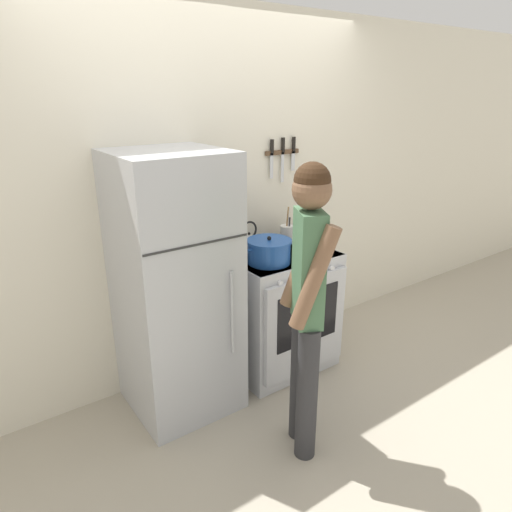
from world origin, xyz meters
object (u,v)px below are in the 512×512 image
(dutch_oven_pot, at_px, (269,251))
(tea_kettle, at_px, (249,243))
(utensil_jar, at_px, (287,234))
(person, at_px, (307,299))
(refrigerator, at_px, (176,287))
(stove_range, at_px, (279,309))

(dutch_oven_pot, bearing_deg, tea_kettle, 86.96)
(dutch_oven_pot, xyz_separation_m, utensil_jar, (0.36, 0.26, -0.01))
(utensil_jar, distance_m, person, 1.11)
(tea_kettle, bearing_deg, dutch_oven_pot, -93.04)
(refrigerator, height_order, utensil_jar, refrigerator)
(dutch_oven_pot, bearing_deg, stove_range, 30.11)
(tea_kettle, xyz_separation_m, utensil_jar, (0.35, 0.01, 0.00))
(dutch_oven_pot, xyz_separation_m, tea_kettle, (0.01, 0.25, -0.01))
(stove_range, distance_m, tea_kettle, 0.56)
(tea_kettle, bearing_deg, stove_range, -44.01)
(stove_range, xyz_separation_m, person, (-0.42, -0.77, 0.50))
(stove_range, bearing_deg, dutch_oven_pot, -149.89)
(dutch_oven_pot, bearing_deg, refrigerator, 169.54)
(utensil_jar, bearing_deg, stove_range, -140.26)
(stove_range, bearing_deg, tea_kettle, 135.99)
(refrigerator, height_order, dutch_oven_pot, refrigerator)
(tea_kettle, bearing_deg, refrigerator, -168.40)
(dutch_oven_pot, relative_size, tea_kettle, 1.49)
(refrigerator, distance_m, tea_kettle, 0.68)
(refrigerator, xyz_separation_m, stove_range, (0.81, -0.02, -0.38))
(refrigerator, distance_m, dutch_oven_pot, 0.67)
(refrigerator, distance_m, stove_range, 0.90)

